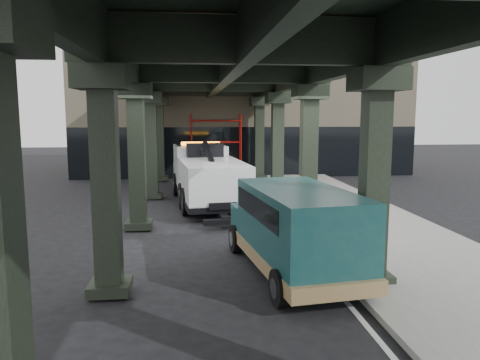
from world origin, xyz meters
TOP-DOWN VIEW (x-y plane):
  - ground at (0.00, 0.00)m, footprint 90.00×90.00m
  - sidewalk at (4.50, 2.00)m, footprint 5.00×40.00m
  - lane_stripe at (1.70, 2.00)m, footprint 0.12×38.00m
  - viaduct at (-0.40, 2.00)m, footprint 7.40×32.00m
  - building at (2.00, 20.00)m, footprint 22.00×10.00m
  - scaffolding at (0.00, 14.64)m, footprint 3.08×0.88m
  - tow_truck at (-0.89, 6.53)m, footprint 3.26×8.78m
  - towed_van at (0.95, -3.18)m, footprint 2.81×5.71m

SIDE VIEW (x-z plane):
  - ground at x=0.00m, z-range 0.00..0.00m
  - lane_stripe at x=1.70m, z-range 0.00..0.01m
  - sidewalk at x=4.50m, z-range 0.00..0.15m
  - towed_van at x=0.95m, z-range 0.08..2.31m
  - tow_truck at x=-0.89m, z-range -0.03..2.78m
  - scaffolding at x=0.00m, z-range 0.11..4.11m
  - building at x=2.00m, z-range 0.00..8.00m
  - viaduct at x=-0.40m, z-range 2.26..8.66m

